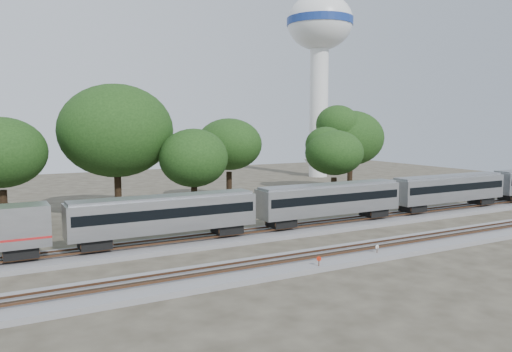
% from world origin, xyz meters
% --- Properties ---
extents(ground, '(160.00, 160.00, 0.00)m').
position_xyz_m(ground, '(0.00, 0.00, 0.00)').
color(ground, '#383328').
rests_on(ground, ground).
extents(track_far, '(160.00, 5.00, 0.73)m').
position_xyz_m(track_far, '(0.00, 6.00, 0.21)').
color(track_far, slate).
rests_on(track_far, ground).
extents(track_near, '(160.00, 5.00, 0.73)m').
position_xyz_m(track_near, '(0.00, -4.00, 0.21)').
color(track_near, slate).
rests_on(track_near, ground).
extents(train, '(104.24, 2.97, 4.38)m').
position_xyz_m(train, '(20.28, 6.00, 3.09)').
color(train, '#B8BBC0').
rests_on(train, ground).
extents(switch_stand_red, '(0.35, 0.16, 1.13)m').
position_xyz_m(switch_stand_red, '(1.01, -6.15, 0.72)').
color(switch_stand_red, '#512D19').
rests_on(switch_stand_red, ground).
extents(switch_stand_white, '(0.34, 0.06, 1.06)m').
position_xyz_m(switch_stand_white, '(7.42, -5.32, 0.68)').
color(switch_stand_white, '#512D19').
rests_on(switch_stand_white, ground).
extents(switch_lever, '(0.56, 0.42, 0.30)m').
position_xyz_m(switch_lever, '(5.18, -5.71, 0.15)').
color(switch_lever, '#512D19').
rests_on(switch_lever, ground).
extents(water_tower, '(13.21, 13.21, 36.57)m').
position_xyz_m(water_tower, '(39.83, 48.01, 27.09)').
color(water_tower, silver).
rests_on(water_tower, ground).
extents(tree_2, '(8.19, 8.19, 11.55)m').
position_xyz_m(tree_2, '(-18.93, 19.39, 8.04)').
color(tree_2, black).
rests_on(tree_2, ground).
extents(tree_3, '(10.24, 10.24, 14.44)m').
position_xyz_m(tree_3, '(-7.15, 21.43, 10.07)').
color(tree_3, black).
rests_on(tree_3, ground).
extents(tree_4, '(7.21, 7.21, 10.16)m').
position_xyz_m(tree_4, '(0.06, 16.23, 7.07)').
color(tree_4, black).
rests_on(tree_4, ground).
extents(tree_5, '(8.23, 8.23, 11.60)m').
position_xyz_m(tree_5, '(8.73, 25.32, 8.07)').
color(tree_5, black).
rests_on(tree_5, ground).
extents(tree_6, '(7.22, 7.22, 10.18)m').
position_xyz_m(tree_6, '(19.76, 16.56, 7.08)').
color(tree_6, black).
rests_on(tree_6, ground).
extents(tree_7, '(8.75, 8.75, 12.34)m').
position_xyz_m(tree_7, '(30.06, 25.89, 8.60)').
color(tree_7, black).
rests_on(tree_7, ground).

